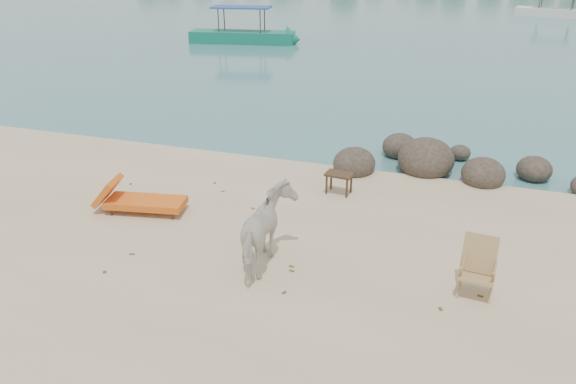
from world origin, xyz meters
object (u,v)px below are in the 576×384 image
at_px(boulders, 437,164).
at_px(lounge_chair, 146,199).
at_px(cow, 268,233).
at_px(deck_chair, 478,272).
at_px(boat_near, 241,13).
at_px(side_table, 339,185).

bearing_deg(boulders, lounge_chair, -142.36).
bearing_deg(cow, deck_chair, 177.94).
relative_size(boulders, boat_near, 0.95).
bearing_deg(boat_near, cow, -76.16).
distance_m(side_table, boat_near, 21.38).
bearing_deg(lounge_chair, cow, -31.49).
height_order(cow, deck_chair, cow).
relative_size(side_table, lounge_chair, 0.29).
distance_m(deck_chair, boat_near, 25.69).
distance_m(side_table, lounge_chair, 4.31).
relative_size(side_table, boat_near, 0.09).
distance_m(boulders, side_table, 2.97).
bearing_deg(lounge_chair, boat_near, 96.88).
xyz_separation_m(deck_chair, boat_near, (-13.28, 21.97, 1.14)).
height_order(boulders, cow, cow).
bearing_deg(deck_chair, boulders, 107.05).
relative_size(cow, lounge_chair, 0.80).
bearing_deg(boat_near, deck_chair, -68.72).
xyz_separation_m(boulders, boat_near, (-12.20, 16.56, 1.41)).
height_order(side_table, boat_near, boat_near).
distance_m(cow, boat_near, 24.28).
bearing_deg(deck_chair, side_table, 139.50).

